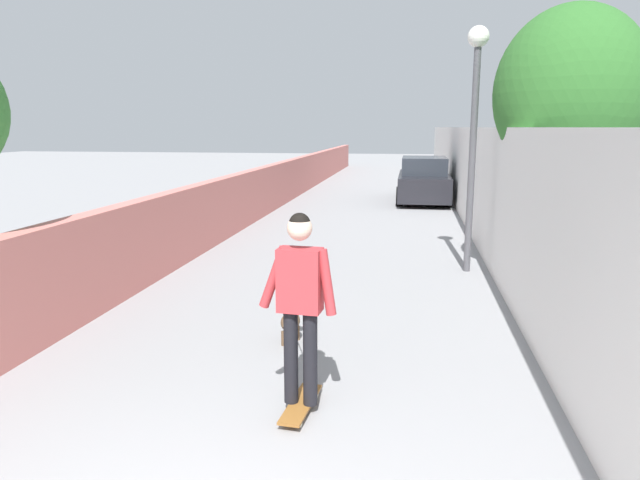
# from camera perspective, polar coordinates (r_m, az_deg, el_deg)

# --- Properties ---
(ground_plane) EXTENTS (80.00, 80.00, 0.00)m
(ground_plane) POSITION_cam_1_polar(r_m,az_deg,el_deg) (16.49, 4.23, 2.30)
(ground_plane) COLOR gray
(wall_left) EXTENTS (48.00, 0.30, 1.40)m
(wall_left) POSITION_cam_1_polar(r_m,az_deg,el_deg) (14.99, -7.77, 4.03)
(wall_left) COLOR #CC726B
(wall_left) RESTS_ON ground
(fence_right) EXTENTS (48.00, 0.30, 2.55)m
(fence_right) POSITION_cam_1_polar(r_m,az_deg,el_deg) (14.38, 15.48, 5.74)
(fence_right) COLOR white
(fence_right) RESTS_ON ground
(tree_right_mid) EXTENTS (2.36, 2.36, 4.43)m
(tree_right_mid) POSITION_cam_1_polar(r_m,az_deg,el_deg) (10.05, 23.78, 13.19)
(tree_right_mid) COLOR brown
(tree_right_mid) RESTS_ON ground
(lamp_post) EXTENTS (0.36, 0.36, 4.22)m
(lamp_post) POSITION_cam_1_polar(r_m,az_deg,el_deg) (10.34, 15.26, 12.76)
(lamp_post) COLOR #4C4C51
(lamp_post) RESTS_ON ground
(skateboard) EXTENTS (0.81, 0.27, 0.08)m
(skateboard) POSITION_cam_1_polar(r_m,az_deg,el_deg) (5.41, -1.93, -16.11)
(skateboard) COLOR brown
(skateboard) RESTS_ON ground
(person_skateboarder) EXTENTS (0.25, 0.71, 1.75)m
(person_skateboarder) POSITION_cam_1_polar(r_m,az_deg,el_deg) (5.01, -2.01, -5.42)
(person_skateboarder) COLOR black
(person_skateboarder) RESTS_ON skateboard
(dog) EXTENTS (1.94, 0.57, 1.06)m
(dog) POSITION_cam_1_polar(r_m,az_deg,el_deg) (6.91, -2.89, -8.03)
(dog) COLOR brown
(dog) RESTS_ON ground
(car_near) EXTENTS (4.26, 1.80, 1.54)m
(car_near) POSITION_cam_1_polar(r_m,az_deg,el_deg) (20.18, 10.34, 5.83)
(car_near) COLOR black
(car_near) RESTS_ON ground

